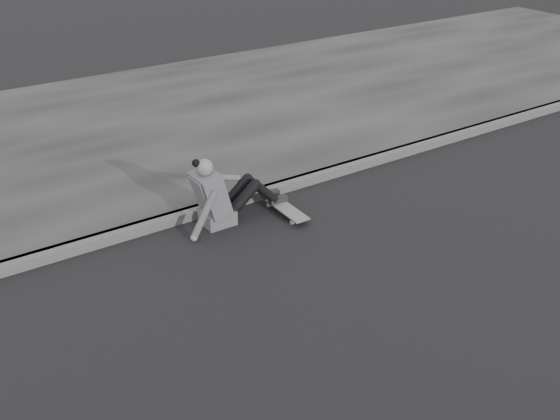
{
  "coord_description": "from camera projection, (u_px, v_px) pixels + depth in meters",
  "views": [
    {
      "loc": [
        -4.3,
        -3.5,
        3.71
      ],
      "look_at": [
        -1.1,
        1.39,
        0.5
      ],
      "focal_mm": 40.0,
      "sensor_mm": 36.0,
      "label": 1
    }
  ],
  "objects": [
    {
      "name": "curb",
      "position": [
        301.0,
        181.0,
        8.28
      ],
      "size": [
        24.0,
        0.16,
        0.12
      ],
      "primitive_type": "cube",
      "color": "#555555",
      "rests_on": "ground"
    },
    {
      "name": "sidewalk",
      "position": [
        198.0,
        115.0,
        10.5
      ],
      "size": [
        24.0,
        6.0,
        0.12
      ],
      "primitive_type": "cube",
      "color": "#323232",
      "rests_on": "ground"
    },
    {
      "name": "ground",
      "position": [
        443.0,
        279.0,
        6.42
      ],
      "size": [
        80.0,
        80.0,
        0.0
      ],
      "primitive_type": "plane",
      "color": "black",
      "rests_on": "ground"
    },
    {
      "name": "seated_woman",
      "position": [
        221.0,
        195.0,
        7.28
      ],
      "size": [
        1.38,
        0.46,
        0.88
      ],
      "color": "#59595C",
      "rests_on": "ground"
    },
    {
      "name": "skateboard",
      "position": [
        285.0,
        209.0,
        7.59
      ],
      "size": [
        0.2,
        0.78,
        0.09
      ],
      "color": "#AAA9A4",
      "rests_on": "ground"
    }
  ]
}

